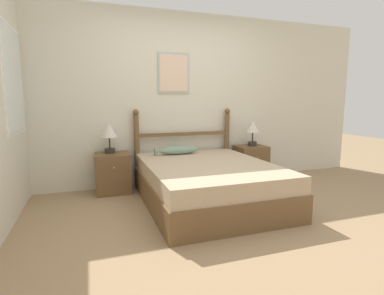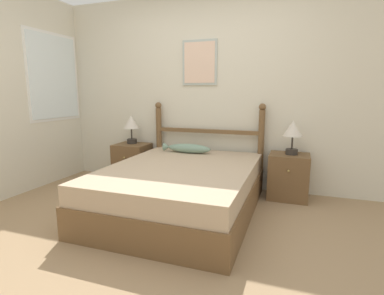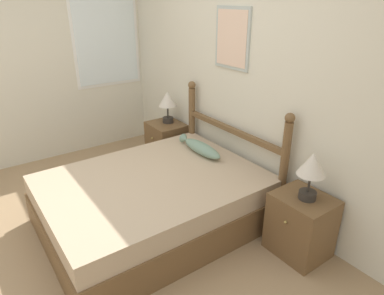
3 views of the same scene
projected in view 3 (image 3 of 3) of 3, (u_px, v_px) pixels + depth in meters
ground_plane at (88, 247)px, 3.04m from camera, size 16.00×16.00×0.00m
wall_back at (240, 79)px, 3.44m from camera, size 6.40×0.08×2.55m
wall_left at (14, 65)px, 4.12m from camera, size 0.08×6.40×2.55m
bed at (154, 201)px, 3.26m from camera, size 1.51×1.99×0.50m
headboard at (231, 142)px, 3.62m from camera, size 1.52×0.09×1.14m
nightstand_left at (167, 143)px, 4.48m from camera, size 0.46×0.42×0.55m
nightstand_right at (301, 225)px, 2.88m from camera, size 0.46×0.42×0.55m
table_lamp_left at (167, 102)px, 4.30m from camera, size 0.22×0.22×0.40m
table_lamp_right at (312, 168)px, 2.64m from camera, size 0.22×0.22×0.40m
fish_pillow at (201, 148)px, 3.64m from camera, size 0.64×0.16×0.12m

